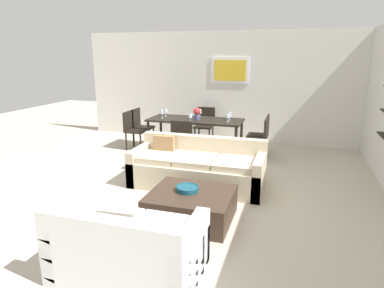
{
  "coord_description": "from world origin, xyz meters",
  "views": [
    {
      "loc": [
        1.51,
        -4.74,
        2.13
      ],
      "look_at": [
        -0.02,
        0.2,
        0.75
      ],
      "focal_mm": 31.3,
      "sensor_mm": 36.0,
      "label": 1
    }
  ],
  "objects_px": {
    "loveseat_white": "(128,248)",
    "dining_chair_left_near": "(133,128)",
    "coffee_table": "(191,206)",
    "dining_chair_head": "(205,123)",
    "dining_chair_right_far": "(262,132)",
    "dining_chair_right_near": "(260,136)",
    "decorative_bowl": "(187,188)",
    "wine_glass_right_far": "(230,115)",
    "dining_table": "(195,122)",
    "dining_chair_left_far": "(140,124)",
    "centerpiece_vase": "(197,113)",
    "sofa_beige": "(197,169)",
    "wine_glass_foot": "(190,116)",
    "wine_glass_right_near": "(228,116)",
    "dining_chair_foot": "(183,138)",
    "wine_glass_head": "(200,111)",
    "wine_glass_left_far": "(166,111)",
    "wine_glass_left_near": "(162,112)"
  },
  "relations": [
    {
      "from": "wine_glass_head",
      "to": "wine_glass_left_far",
      "type": "xyz_separation_m",
      "value": [
        -0.75,
        -0.26,
        0.01
      ]
    },
    {
      "from": "dining_chair_foot",
      "to": "dining_chair_right_far",
      "type": "height_order",
      "value": "same"
    },
    {
      "from": "dining_chair_foot",
      "to": "wine_glass_left_far",
      "type": "distance_m",
      "value": 1.25
    },
    {
      "from": "sofa_beige",
      "to": "wine_glass_left_far",
      "type": "height_order",
      "value": "wine_glass_left_far"
    },
    {
      "from": "decorative_bowl",
      "to": "wine_glass_right_far",
      "type": "bearing_deg",
      "value": 91.21
    },
    {
      "from": "dining_chair_right_far",
      "to": "wine_glass_left_near",
      "type": "relative_size",
      "value": 4.66
    },
    {
      "from": "wine_glass_right_near",
      "to": "dining_table",
      "type": "bearing_deg",
      "value": 172.05
    },
    {
      "from": "decorative_bowl",
      "to": "dining_chair_head",
      "type": "height_order",
      "value": "dining_chair_head"
    },
    {
      "from": "dining_table",
      "to": "dining_chair_left_near",
      "type": "distance_m",
      "value": 1.47
    },
    {
      "from": "decorative_bowl",
      "to": "dining_chair_head",
      "type": "relative_size",
      "value": 0.35
    },
    {
      "from": "loveseat_white",
      "to": "wine_glass_right_far",
      "type": "bearing_deg",
      "value": 88.66
    },
    {
      "from": "dining_chair_left_far",
      "to": "wine_glass_head",
      "type": "bearing_deg",
      "value": 6.79
    },
    {
      "from": "wine_glass_foot",
      "to": "wine_glass_right_near",
      "type": "bearing_deg",
      "value": 19.01
    },
    {
      "from": "decorative_bowl",
      "to": "wine_glass_foot",
      "type": "height_order",
      "value": "wine_glass_foot"
    },
    {
      "from": "sofa_beige",
      "to": "dining_chair_left_far",
      "type": "xyz_separation_m",
      "value": [
        -2.07,
        2.13,
        0.21
      ]
    },
    {
      "from": "dining_chair_head",
      "to": "wine_glass_foot",
      "type": "height_order",
      "value": "wine_glass_foot"
    },
    {
      "from": "coffee_table",
      "to": "wine_glass_right_near",
      "type": "xyz_separation_m",
      "value": [
        -0.13,
        3.01,
        0.68
      ]
    },
    {
      "from": "dining_chair_foot",
      "to": "wine_glass_right_near",
      "type": "height_order",
      "value": "wine_glass_right_near"
    },
    {
      "from": "loveseat_white",
      "to": "dining_chair_left_near",
      "type": "relative_size",
      "value": 1.59
    },
    {
      "from": "loveseat_white",
      "to": "wine_glass_right_far",
      "type": "height_order",
      "value": "wine_glass_right_far"
    },
    {
      "from": "loveseat_white",
      "to": "dining_chair_left_near",
      "type": "distance_m",
      "value": 4.72
    },
    {
      "from": "coffee_table",
      "to": "dining_chair_head",
      "type": "distance_m",
      "value": 4.06
    },
    {
      "from": "coffee_table",
      "to": "dining_chair_head",
      "type": "height_order",
      "value": "dining_chair_head"
    },
    {
      "from": "dining_chair_left_far",
      "to": "wine_glass_foot",
      "type": "xyz_separation_m",
      "value": [
        1.45,
        -0.55,
        0.37
      ]
    },
    {
      "from": "sofa_beige",
      "to": "dining_chair_right_near",
      "type": "relative_size",
      "value": 2.47
    },
    {
      "from": "dining_table",
      "to": "wine_glass_left_far",
      "type": "distance_m",
      "value": 0.78
    },
    {
      "from": "centerpiece_vase",
      "to": "wine_glass_right_near",
      "type": "bearing_deg",
      "value": -5.37
    },
    {
      "from": "loveseat_white",
      "to": "coffee_table",
      "type": "distance_m",
      "value": 1.33
    },
    {
      "from": "wine_glass_right_far",
      "to": "wine_glass_left_near",
      "type": "relative_size",
      "value": 0.91
    },
    {
      "from": "dining_chair_right_far",
      "to": "wine_glass_left_far",
      "type": "bearing_deg",
      "value": -177.77
    },
    {
      "from": "wine_glass_right_far",
      "to": "wine_glass_right_near",
      "type": "bearing_deg",
      "value": -90.0
    },
    {
      "from": "dining_chair_head",
      "to": "decorative_bowl",
      "type": "bearing_deg",
      "value": -78.19
    },
    {
      "from": "dining_chair_foot",
      "to": "wine_glass_foot",
      "type": "relative_size",
      "value": 5.05
    },
    {
      "from": "wine_glass_left_far",
      "to": "centerpiece_vase",
      "type": "bearing_deg",
      "value": -10.17
    },
    {
      "from": "dining_chair_left_far",
      "to": "wine_glass_left_far",
      "type": "relative_size",
      "value": 5.18
    },
    {
      "from": "dining_chair_right_near",
      "to": "wine_glass_right_near",
      "type": "xyz_separation_m",
      "value": [
        -0.7,
        0.09,
        0.37
      ]
    },
    {
      "from": "sofa_beige",
      "to": "dining_chair_right_near",
      "type": "height_order",
      "value": "dining_chair_right_near"
    },
    {
      "from": "dining_chair_right_near",
      "to": "dining_chair_right_far",
      "type": "xyz_separation_m",
      "value": [
        0.0,
        0.38,
        0.0
      ]
    },
    {
      "from": "dining_chair_left_far",
      "to": "dining_chair_right_far",
      "type": "distance_m",
      "value": 2.9
    },
    {
      "from": "dining_chair_head",
      "to": "centerpiece_vase",
      "type": "height_order",
      "value": "centerpiece_vase"
    },
    {
      "from": "dining_chair_right_near",
      "to": "wine_glass_left_near",
      "type": "xyz_separation_m",
      "value": [
        -2.2,
        0.09,
        0.38
      ]
    },
    {
      "from": "decorative_bowl",
      "to": "centerpiece_vase",
      "type": "height_order",
      "value": "centerpiece_vase"
    },
    {
      "from": "dining_chair_right_near",
      "to": "centerpiece_vase",
      "type": "distance_m",
      "value": 1.46
    },
    {
      "from": "dining_chair_right_far",
      "to": "sofa_beige",
      "type": "bearing_deg",
      "value": -111.33
    },
    {
      "from": "centerpiece_vase",
      "to": "sofa_beige",
      "type": "bearing_deg",
      "value": -73.33
    },
    {
      "from": "dining_chair_left_near",
      "to": "wine_glass_foot",
      "type": "height_order",
      "value": "wine_glass_foot"
    },
    {
      "from": "dining_chair_foot",
      "to": "dining_chair_left_near",
      "type": "height_order",
      "value": "same"
    },
    {
      "from": "dining_table",
      "to": "dining_chair_head",
      "type": "bearing_deg",
      "value": 90.0
    },
    {
      "from": "dining_chair_right_far",
      "to": "dining_chair_right_near",
      "type": "bearing_deg",
      "value": -90.0
    },
    {
      "from": "dining_chair_right_far",
      "to": "wine_glass_foot",
      "type": "distance_m",
      "value": 1.6
    }
  ]
}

